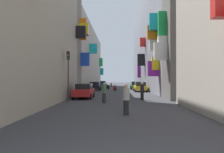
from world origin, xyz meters
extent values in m
plane|color=#38383D|center=(0.00, 30.00, 0.00)|extent=(140.00, 140.00, 0.00)
cube|color=black|center=(-4.41, 21.94, 7.76)|extent=(1.18, 0.53, 1.44)
cube|color=slate|center=(-8.00, 24.29, 6.96)|extent=(6.00, 3.21, 13.92)
cube|color=purple|center=(-4.44, 25.14, 8.68)|extent=(1.11, 0.57, 1.47)
cube|color=blue|center=(-4.40, 25.21, 4.73)|extent=(1.21, 0.48, 1.81)
cube|color=yellow|center=(-4.38, 23.85, 8.62)|extent=(1.24, 0.57, 1.42)
cube|color=orange|center=(-4.57, 24.66, 8.75)|extent=(0.86, 0.41, 2.91)
cube|color=#9E9384|center=(-8.00, 42.94, 6.28)|extent=(6.00, 34.11, 12.56)
cube|color=#19B2BF|center=(-4.53, 58.80, 4.10)|extent=(0.93, 0.58, 2.04)
cube|color=#19B2BF|center=(-4.30, 34.48, 7.51)|extent=(1.40, 0.58, 1.76)
cube|color=green|center=(-4.55, 55.84, 6.67)|extent=(0.89, 0.48, 2.35)
cube|color=red|center=(4.52, 5.50, 5.42)|extent=(0.95, 0.48, 1.45)
cube|color=slate|center=(8.00, 18.07, 9.80)|extent=(6.00, 3.50, 19.61)
cube|color=white|center=(4.36, 17.67, 4.84)|extent=(1.28, 0.59, 1.76)
cube|color=white|center=(4.56, 17.70, 5.38)|extent=(0.88, 0.55, 1.96)
cube|color=green|center=(4.60, 18.04, 7.50)|extent=(0.79, 0.55, 2.88)
cube|color=gray|center=(8.00, 22.32, 10.03)|extent=(6.00, 4.99, 20.07)
cube|color=#19B2BF|center=(4.44, 21.93, 8.94)|extent=(1.11, 0.65, 2.00)
cube|color=white|center=(4.50, 22.65, 6.62)|extent=(1.00, 0.64, 2.02)
cube|color=purple|center=(4.34, 21.70, 3.27)|extent=(1.33, 0.59, 1.81)
cube|color=orange|center=(4.36, 22.38, 7.78)|extent=(1.28, 0.45, 1.73)
cube|color=yellow|center=(4.56, 21.58, 3.89)|extent=(0.89, 0.49, 1.56)
cube|color=gray|center=(8.00, 42.41, 9.64)|extent=(6.00, 35.19, 19.28)
cube|color=black|center=(4.36, 34.62, 5.45)|extent=(1.29, 0.56, 2.13)
cube|color=purple|center=(4.68, 41.42, 3.61)|extent=(0.63, 0.45, 2.76)
cube|color=red|center=(4.52, 33.44, 8.46)|extent=(0.96, 0.52, 1.57)
cube|color=gold|center=(3.71, 30.46, 0.62)|extent=(1.76, 4.20, 0.64)
cube|color=black|center=(3.71, 30.25, 1.23)|extent=(1.55, 2.35, 0.58)
cylinder|color=black|center=(2.83, 31.85, 0.30)|extent=(0.18, 0.60, 0.60)
cylinder|color=black|center=(4.59, 31.85, 0.30)|extent=(0.18, 0.60, 0.60)
cylinder|color=black|center=(2.83, 29.08, 0.30)|extent=(0.18, 0.60, 0.60)
cylinder|color=black|center=(4.59, 29.08, 0.30)|extent=(0.18, 0.60, 0.60)
cube|color=black|center=(-3.88, 33.38, 0.60)|extent=(1.77, 4.01, 0.61)
cube|color=black|center=(-3.88, 33.58, 1.20)|extent=(1.56, 2.25, 0.59)
cylinder|color=black|center=(-3.00, 32.06, 0.30)|extent=(0.18, 0.60, 0.60)
cylinder|color=black|center=(-4.77, 32.06, 0.30)|extent=(0.18, 0.60, 0.60)
cylinder|color=black|center=(-3.00, 34.70, 0.30)|extent=(0.18, 0.60, 0.60)
cylinder|color=black|center=(-4.77, 34.70, 0.30)|extent=(0.18, 0.60, 0.60)
cube|color=#B21E1E|center=(-3.54, 18.99, 0.65)|extent=(1.77, 4.41, 0.70)
cube|color=black|center=(-3.54, 19.21, 1.27)|extent=(1.56, 2.47, 0.54)
cylinder|color=black|center=(-2.66, 17.53, 0.30)|extent=(0.18, 0.60, 0.60)
cylinder|color=black|center=(-4.43, 17.53, 0.30)|extent=(0.18, 0.60, 0.60)
cylinder|color=black|center=(-2.66, 20.45, 0.30)|extent=(0.18, 0.60, 0.60)
cylinder|color=black|center=(-4.43, 20.45, 0.30)|extent=(0.18, 0.60, 0.60)
cube|color=#236638|center=(3.53, 36.94, 0.60)|extent=(1.73, 4.21, 0.60)
cube|color=black|center=(3.53, 36.73, 1.20)|extent=(1.53, 2.36, 0.59)
cylinder|color=black|center=(2.67, 38.33, 0.30)|extent=(0.18, 0.60, 0.60)
cylinder|color=black|center=(4.40, 38.33, 0.30)|extent=(0.18, 0.60, 0.60)
cylinder|color=black|center=(2.67, 35.55, 0.30)|extent=(0.18, 0.60, 0.60)
cylinder|color=black|center=(4.40, 35.55, 0.30)|extent=(0.18, 0.60, 0.60)
cube|color=navy|center=(-3.73, 50.95, 0.60)|extent=(1.68, 4.07, 0.60)
cube|color=black|center=(-3.73, 51.15, 1.15)|extent=(1.48, 2.28, 0.49)
cylinder|color=black|center=(-2.89, 49.61, 0.30)|extent=(0.18, 0.60, 0.60)
cylinder|color=black|center=(-4.57, 49.61, 0.30)|extent=(0.18, 0.60, 0.60)
cylinder|color=black|center=(-2.89, 52.29, 0.30)|extent=(0.18, 0.60, 0.60)
cylinder|color=black|center=(-4.57, 52.29, 0.30)|extent=(0.18, 0.60, 0.60)
cube|color=red|center=(-0.38, 32.68, 0.46)|extent=(0.65, 1.21, 0.45)
cube|color=black|center=(-0.42, 32.89, 0.77)|extent=(0.42, 0.61, 0.16)
cylinder|color=#4C4C51|center=(-0.27, 32.11, 0.79)|extent=(0.11, 0.28, 0.68)
cylinder|color=black|center=(-0.25, 31.97, 0.24)|extent=(0.19, 0.49, 0.48)
cylinder|color=black|center=(-0.52, 33.38, 0.24)|extent=(0.19, 0.49, 0.48)
cube|color=silver|center=(-1.48, 49.88, 0.46)|extent=(0.53, 1.07, 0.45)
cube|color=black|center=(-1.50, 50.07, 0.77)|extent=(0.37, 0.59, 0.16)
cylinder|color=#4C4C51|center=(-1.43, 49.37, 0.79)|extent=(0.09, 0.28, 0.68)
cylinder|color=black|center=(-1.42, 49.24, 0.24)|extent=(0.14, 0.49, 0.48)
cylinder|color=black|center=(-1.54, 50.52, 0.24)|extent=(0.14, 0.49, 0.48)
cube|color=black|center=(-1.81, 36.81, 0.46)|extent=(0.79, 1.17, 0.45)
cube|color=black|center=(-1.74, 36.62, 0.77)|extent=(0.50, 0.64, 0.16)
cylinder|color=#4C4C51|center=(-2.00, 37.32, 0.79)|extent=(0.15, 0.28, 0.68)
cylinder|color=black|center=(-2.05, 37.45, 0.24)|extent=(0.26, 0.48, 0.48)
cylinder|color=black|center=(-1.57, 36.18, 0.24)|extent=(0.26, 0.48, 0.48)
cube|color=#287F3D|center=(-3.07, 45.08, 0.46)|extent=(0.69, 1.13, 0.45)
cube|color=black|center=(-3.12, 44.89, 0.77)|extent=(0.45, 0.62, 0.16)
cylinder|color=#4C4C51|center=(-2.93, 45.59, 0.79)|extent=(0.13, 0.28, 0.68)
cylinder|color=black|center=(-2.90, 45.72, 0.24)|extent=(0.22, 0.49, 0.48)
cylinder|color=black|center=(-3.23, 44.45, 0.24)|extent=(0.22, 0.49, 0.48)
cylinder|color=#292929|center=(-1.12, 14.73, 0.43)|extent=(0.37, 0.37, 0.85)
cylinder|color=#4C724C|center=(-1.12, 14.73, 1.19)|extent=(0.44, 0.44, 0.67)
sphere|color=tan|center=(-1.12, 14.73, 1.64)|extent=(0.23, 0.23, 0.23)
cylinder|color=black|center=(2.47, 17.16, 0.42)|extent=(0.38, 0.38, 0.85)
cylinder|color=black|center=(2.47, 17.16, 1.19)|extent=(0.46, 0.46, 0.67)
sphere|color=tan|center=(2.47, 17.16, 1.64)|extent=(0.23, 0.23, 0.23)
cylinder|color=#242424|center=(0.54, 8.82, 0.43)|extent=(0.40, 0.40, 0.87)
cylinder|color=#B2AD9E|center=(0.54, 8.82, 1.21)|extent=(0.47, 0.47, 0.69)
sphere|color=tan|center=(0.54, 8.82, 1.67)|extent=(0.24, 0.24, 0.24)
cylinder|color=#2D2D2D|center=(-4.55, 16.00, 1.95)|extent=(0.12, 0.12, 3.89)
cube|color=black|center=(-4.55, 16.00, 4.27)|extent=(0.26, 0.26, 0.75)
sphere|color=red|center=(-4.55, 15.86, 4.52)|extent=(0.14, 0.14, 0.14)
sphere|color=orange|center=(-4.55, 15.86, 4.27)|extent=(0.14, 0.14, 0.14)
sphere|color=green|center=(-4.55, 15.86, 4.02)|extent=(0.14, 0.14, 0.14)
camera|label=1|loc=(0.01, -3.43, 2.15)|focal=33.63mm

